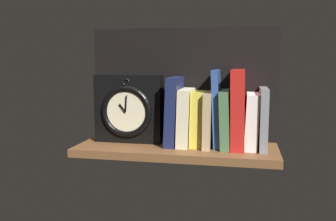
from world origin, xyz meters
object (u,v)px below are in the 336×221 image
object	(u,v)px
book_tan_shortstories	(209,119)
framed_clock	(128,109)
book_white_catcher	(252,121)
book_gray_chess	(263,118)
book_green_romantic	(225,119)
book_cream_twain	(186,117)
book_red_requiem	(238,109)
book_yellow_seinlanguage	(198,119)
book_navy_bierce	(174,111)
book_blue_modern	(217,108)

from	to	relation	value
book_tan_shortstories	framed_clock	size ratio (longest dim) A/B	0.76
book_white_catcher	book_tan_shortstories	bearing A→B (deg)	180.00
book_white_catcher	book_gray_chess	world-z (taller)	book_gray_chess
book_tan_shortstories	book_green_romantic	xyz separation A→B (cm)	(5.29, 0.00, 0.33)
book_green_romantic	book_tan_shortstories	bearing A→B (deg)	180.00
book_cream_twain	book_red_requiem	size ratio (longest dim) A/B	0.74
book_cream_twain	book_yellow_seinlanguage	xyz separation A→B (cm)	(4.05, 0.00, -0.37)
book_navy_bierce	book_white_catcher	size ratio (longest dim) A/B	1.29
book_tan_shortstories	book_red_requiem	world-z (taller)	book_red_requiem
book_cream_twain	book_yellow_seinlanguage	distance (cm)	4.06
book_navy_bierce	book_cream_twain	world-z (taller)	book_navy_bierce
book_blue_modern	book_red_requiem	distance (cm)	6.62
book_cream_twain	book_tan_shortstories	distance (cm)	7.48
book_yellow_seinlanguage	book_red_requiem	size ratio (longest dim) A/B	0.71
book_blue_modern	book_cream_twain	bearing A→B (deg)	180.00
book_yellow_seinlanguage	book_tan_shortstories	bearing A→B (deg)	0.00
book_blue_modern	book_white_catcher	world-z (taller)	book_blue_modern
book_blue_modern	book_gray_chess	distance (cm)	14.66
book_blue_modern	book_green_romantic	size ratio (longest dim) A/B	1.36
book_white_catcher	framed_clock	world-z (taller)	framed_clock
book_red_requiem	framed_clock	bearing A→B (deg)	-179.76
book_cream_twain	book_tan_shortstories	bearing A→B (deg)	0.00
book_gray_chess	book_white_catcher	bearing A→B (deg)	180.00
book_tan_shortstories	book_blue_modern	bearing A→B (deg)	0.00
book_red_requiem	framed_clock	xyz separation A→B (cm)	(-36.04, -0.15, -1.06)
book_red_requiem	framed_clock	world-z (taller)	book_red_requiem
book_navy_bierce	book_white_catcher	xyz separation A→B (cm)	(24.80, 0.00, -2.44)
book_yellow_seinlanguage	book_blue_modern	bearing A→B (deg)	0.00
book_cream_twain	book_blue_modern	size ratio (longest dim) A/B	0.75
book_cream_twain	book_gray_chess	size ratio (longest dim) A/B	0.96
book_red_requiem	framed_clock	size ratio (longest dim) A/B	1.08
book_yellow_seinlanguage	book_white_catcher	size ratio (longest dim) A/B	1.02
book_navy_bierce	book_blue_modern	bearing A→B (deg)	0.00
book_yellow_seinlanguage	framed_clock	distance (cm)	23.60
book_blue_modern	book_white_catcher	distance (cm)	11.56
book_gray_chess	book_navy_bierce	bearing A→B (deg)	180.00
book_tan_shortstories	book_gray_chess	world-z (taller)	book_gray_chess
book_blue_modern	framed_clock	size ratio (longest dim) A/B	1.08
book_yellow_seinlanguage	book_green_romantic	world-z (taller)	book_green_romantic
book_cream_twain	book_green_romantic	world-z (taller)	book_cream_twain
book_green_romantic	book_gray_chess	world-z (taller)	book_gray_chess
book_red_requiem	book_white_catcher	xyz separation A→B (cm)	(4.33, 0.00, -3.72)
book_cream_twain	book_green_romantic	xyz separation A→B (cm)	(12.76, 0.00, -0.12)
book_blue_modern	book_gray_chess	world-z (taller)	book_blue_modern
book_yellow_seinlanguage	book_white_catcher	world-z (taller)	book_yellow_seinlanguage
book_yellow_seinlanguage	book_tan_shortstories	size ratio (longest dim) A/B	1.01
book_yellow_seinlanguage	book_green_romantic	xyz separation A→B (cm)	(8.72, 0.00, 0.25)
book_tan_shortstories	book_navy_bierce	bearing A→B (deg)	180.00
book_red_requiem	book_gray_chess	xyz separation A→B (cm)	(7.77, 0.00, -2.81)
book_yellow_seinlanguage	framed_clock	bearing A→B (deg)	-179.64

